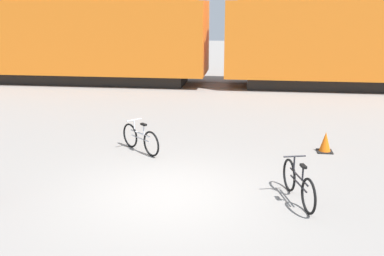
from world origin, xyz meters
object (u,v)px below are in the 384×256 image
Objects in this scene: bicycle_black at (298,184)px; traffic_cone at (325,143)px; freight_train at (216,25)px; bicycle_silver at (140,139)px.

traffic_cone is (1.03, 3.26, -0.11)m from bicycle_black.
bicycle_black is 3.15× the size of traffic_cone.
traffic_cone is (3.68, -9.75, -2.59)m from freight_train.
traffic_cone is at bearing 72.50° from bicycle_black.
bicycle_black is (2.65, -13.00, -2.47)m from freight_train.
freight_train is 10.73m from traffic_cone.
freight_train is 21.43× the size of bicycle_silver.
bicycle_silver is (-1.21, -10.34, -2.48)m from freight_train.
traffic_cone is at bearing -69.33° from freight_train.
bicycle_silver is (-3.86, 2.66, -0.01)m from bicycle_black.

